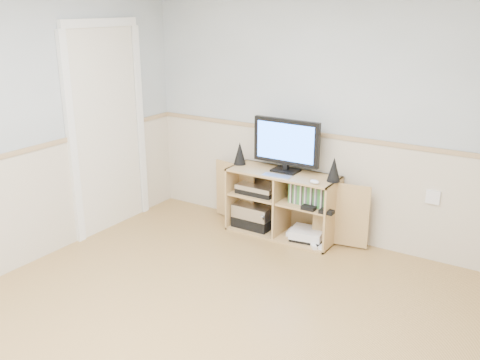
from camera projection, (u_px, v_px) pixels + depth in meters
The scene contains 11 objects.
room at pixel (187, 172), 3.32m from camera, with size 4.04×4.54×2.54m.
media_cabinet at pixel (285, 202), 5.32m from camera, with size 1.71×0.41×0.65m.
monitor at pixel (286, 143), 5.13m from camera, with size 0.69×0.18×0.52m.
speaker_left at pixel (240, 153), 5.42m from camera, with size 0.13×0.13×0.23m, color black.
speaker_right at pixel (334, 169), 4.90m from camera, with size 0.12×0.12×0.23m, color black.
keyboard at pixel (277, 176), 5.06m from camera, with size 0.28×0.11×0.01m, color silver.
mouse at pixel (314, 182), 4.86m from camera, with size 0.10×0.06×0.04m, color white.
av_components at pixel (256, 208), 5.46m from camera, with size 0.50×0.29×0.47m.
game_consoles at pixel (307, 234), 5.21m from camera, with size 0.46×0.30×0.11m.
game_cases at pixel (309, 195), 5.06m from camera, with size 0.38×0.14×0.19m, color #3F8C3F.
wall_outlet at pixel (433, 197), 4.67m from camera, with size 0.12×0.03×0.12m, color white.
Camera 1 is at (1.92, -2.38, 2.21)m, focal length 40.00 mm.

